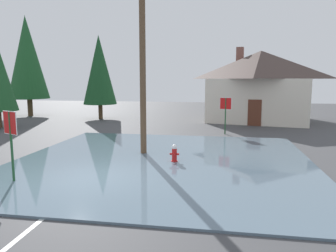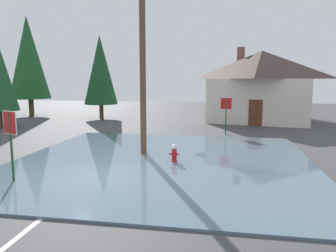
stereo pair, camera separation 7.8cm
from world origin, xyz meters
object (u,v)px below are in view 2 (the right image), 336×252
at_px(fire_hydrant, 174,154).
at_px(house, 261,85).
at_px(stop_sign_far, 226,108).
at_px(pine_tree_tall_left, 28,58).
at_px(utility_pole, 143,66).
at_px(pine_tree_short_left, 100,70).
at_px(stop_sign_near, 10,132).

bearing_deg(fire_hydrant, house, 71.76).
height_order(stop_sign_far, house, house).
bearing_deg(fire_hydrant, pine_tree_tall_left, 136.94).
distance_m(utility_pole, pine_tree_short_left, 14.87).
bearing_deg(stop_sign_far, house, 68.98).
height_order(stop_sign_near, fire_hydrant, stop_sign_near).
distance_m(stop_sign_near, pine_tree_short_left, 18.46).
bearing_deg(house, utility_pole, -115.62).
bearing_deg(stop_sign_far, utility_pole, -120.58).
relative_size(stop_sign_near, house, 0.25).
xyz_separation_m(stop_sign_far, pine_tree_short_left, (-11.00, 6.56, 2.64)).
relative_size(stop_sign_far, pine_tree_short_left, 0.32).
relative_size(fire_hydrant, utility_pole, 0.10).
bearing_deg(fire_hydrant, pine_tree_short_left, 121.70).
bearing_deg(house, pine_tree_short_left, -176.03).
xyz_separation_m(utility_pole, pine_tree_tall_left, (-14.73, 14.00, 1.44)).
relative_size(fire_hydrant, stop_sign_far, 0.34).
xyz_separation_m(fire_hydrant, pine_tree_short_left, (-8.85, 14.33, 3.94)).
bearing_deg(stop_sign_near, stop_sign_far, 57.68).
distance_m(fire_hydrant, pine_tree_tall_left, 23.01).
bearing_deg(pine_tree_tall_left, fire_hydrant, -43.06).
bearing_deg(stop_sign_near, house, 61.92).
xyz_separation_m(house, pine_tree_tall_left, (-21.43, 0.02, 2.49)).
bearing_deg(stop_sign_far, fire_hydrant, -105.47).
bearing_deg(stop_sign_far, pine_tree_short_left, 149.20).
height_order(stop_sign_far, pine_tree_short_left, pine_tree_short_left).
bearing_deg(utility_pole, house, 64.38).
distance_m(fire_hydrant, pine_tree_short_left, 17.30).
xyz_separation_m(utility_pole, stop_sign_far, (3.81, 6.45, -2.41)).
bearing_deg(pine_tree_short_left, house, 3.97).
bearing_deg(stop_sign_far, stop_sign_near, -122.32).
relative_size(pine_tree_tall_left, pine_tree_short_left, 1.28).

